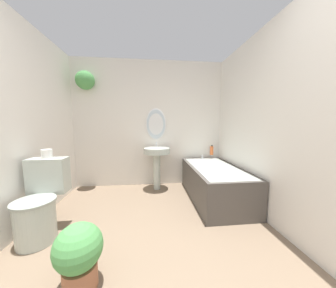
# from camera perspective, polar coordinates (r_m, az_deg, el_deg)

# --- Properties ---
(wall_back) EXTENTS (2.95, 0.32, 2.40)m
(wall_back) POSITION_cam_1_polar(r_m,az_deg,el_deg) (3.33, -7.66, 7.66)
(wall_back) COLOR silver
(wall_back) RESTS_ON ground_plane
(wall_left) EXTENTS (0.06, 2.99, 2.40)m
(wall_left) POSITION_cam_1_polar(r_m,az_deg,el_deg) (2.36, -44.03, 4.99)
(wall_left) COLOR silver
(wall_left) RESTS_ON ground_plane
(wall_right) EXTENTS (0.06, 2.99, 2.40)m
(wall_right) POSITION_cam_1_polar(r_m,az_deg,el_deg) (2.36, 31.63, 5.85)
(wall_right) COLOR silver
(wall_right) RESTS_ON ground_plane
(toilet) EXTENTS (0.40, 0.56, 0.81)m
(toilet) POSITION_cam_1_polar(r_m,az_deg,el_deg) (2.31, -37.18, -15.85)
(toilet) COLOR #B2BCB2
(toilet) RESTS_ON ground_plane
(pedestal_sink) EXTENTS (0.47, 0.47, 0.87)m
(pedestal_sink) POSITION_cam_1_polar(r_m,az_deg,el_deg) (3.09, -3.83, -4.62)
(pedestal_sink) COLOR #B2BCB2
(pedestal_sink) RESTS_ON ground_plane
(bathtub) EXTENTS (0.75, 1.47, 0.60)m
(bathtub) POSITION_cam_1_polar(r_m,az_deg,el_deg) (2.87, 15.35, -12.32)
(bathtub) COLOR #4C4742
(bathtub) RESTS_ON ground_plane
(shampoo_bottle) EXTENTS (0.07, 0.07, 0.19)m
(shampoo_bottle) POSITION_cam_1_polar(r_m,az_deg,el_deg) (3.44, 14.55, -2.08)
(shampoo_bottle) COLOR #DB6633
(shampoo_bottle) RESTS_ON bathtub
(potted_plant) EXTENTS (0.34, 0.34, 0.49)m
(potted_plant) POSITION_cam_1_polar(r_m,az_deg,el_deg) (1.58, -27.93, -29.89)
(potted_plant) COLOR #9E6042
(potted_plant) RESTS_ON ground_plane
(toilet_paper_roll) EXTENTS (0.11, 0.11, 0.10)m
(toilet_paper_roll) POSITION_cam_1_polar(r_m,az_deg,el_deg) (2.33, -35.81, -2.72)
(toilet_paper_roll) COLOR white
(toilet_paper_roll) RESTS_ON toilet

